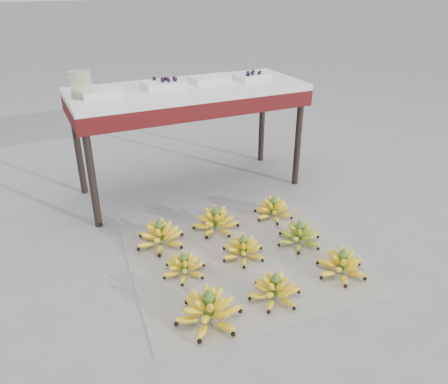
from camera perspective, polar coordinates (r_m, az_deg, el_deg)
name	(u,v)px	position (r m, az deg, el deg)	size (l,w,h in m)	color
ground	(229,259)	(2.47, 0.64, -8.77)	(60.00, 60.00, 0.00)	slate
newspaper_mat	(247,261)	(2.45, 3.01, -8.98)	(1.25, 1.05, 0.01)	silver
bunch_front_left	(209,310)	(2.04, -2.00, -15.17)	(0.37, 0.37, 0.19)	yellow
bunch_front_center	(275,290)	(2.18, 6.65, -12.54)	(0.32, 0.32, 0.16)	yellow
bunch_front_right	(341,265)	(2.40, 15.09, -9.20)	(0.34, 0.34, 0.16)	yellow
bunch_mid_left	(184,266)	(2.33, -5.21, -9.64)	(0.27, 0.27, 0.14)	yellow
bunch_mid_center	(243,249)	(2.45, 2.49, -7.46)	(0.32, 0.32, 0.15)	yellow
bunch_mid_right	(299,235)	(2.60, 9.79, -5.62)	(0.34, 0.34, 0.16)	olive
bunch_back_left	(160,236)	(2.58, -8.32, -5.68)	(0.36, 0.36, 0.18)	yellow
bunch_back_center	(216,221)	(2.70, -1.07, -3.84)	(0.33, 0.33, 0.17)	yellow
bunch_back_right	(273,210)	(2.86, 6.46, -2.29)	(0.27, 0.27, 0.15)	yellow
vendor_table	(189,99)	(3.04, -4.62, 12.04)	(1.58, 0.63, 0.76)	black
tray_far_left	(101,93)	(2.85, -15.77, 12.37)	(0.24, 0.17, 0.04)	silver
tray_left	(164,84)	(2.99, -7.86, 13.79)	(0.27, 0.20, 0.07)	silver
tray_right	(209,79)	(3.12, -1.91, 14.49)	(0.26, 0.19, 0.04)	silver
tray_far_right	(252,77)	(3.21, 3.65, 14.81)	(0.25, 0.19, 0.06)	silver
glass_jar	(81,84)	(2.83, -18.18, 13.20)	(0.13, 0.13, 0.16)	#E1F4C2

